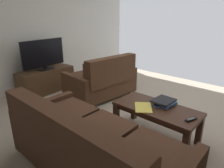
{
  "coord_description": "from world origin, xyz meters",
  "views": [
    {
      "loc": [
        -1.58,
        2.37,
        1.62
      ],
      "look_at": [
        0.01,
        0.6,
        0.78
      ],
      "focal_mm": 32.13,
      "sensor_mm": 36.0,
      "label": 1
    }
  ],
  "objects_px": {
    "sofa_main": "(89,147)",
    "tv_stand": "(46,80)",
    "loose_magazine": "(143,107)",
    "tv_remote": "(191,119)",
    "coffee_table": "(156,112)",
    "flat_tv": "(43,54)",
    "loveseat_near": "(103,80)",
    "book_stack": "(164,102)"
  },
  "relations": [
    {
      "from": "loveseat_near",
      "to": "tv_stand",
      "type": "relative_size",
      "value": 1.16
    },
    {
      "from": "book_stack",
      "to": "sofa_main",
      "type": "bearing_deg",
      "value": 82.19
    },
    {
      "from": "tv_stand",
      "to": "loose_magazine",
      "type": "height_order",
      "value": "tv_stand"
    },
    {
      "from": "loveseat_near",
      "to": "flat_tv",
      "type": "relative_size",
      "value": 1.43
    },
    {
      "from": "loveseat_near",
      "to": "loose_magazine",
      "type": "height_order",
      "value": "loveseat_near"
    },
    {
      "from": "tv_remote",
      "to": "tv_stand",
      "type": "bearing_deg",
      "value": 0.18
    },
    {
      "from": "book_stack",
      "to": "tv_remote",
      "type": "relative_size",
      "value": 1.92
    },
    {
      "from": "tv_stand",
      "to": "loose_magazine",
      "type": "relative_size",
      "value": 3.83
    },
    {
      "from": "coffee_table",
      "to": "flat_tv",
      "type": "xyz_separation_m",
      "value": [
        2.67,
        0.05,
        0.44
      ]
    },
    {
      "from": "book_stack",
      "to": "tv_remote",
      "type": "height_order",
      "value": "book_stack"
    },
    {
      "from": "tv_remote",
      "to": "loveseat_near",
      "type": "bearing_deg",
      "value": -16.18
    },
    {
      "from": "loveseat_near",
      "to": "flat_tv",
      "type": "height_order",
      "value": "flat_tv"
    },
    {
      "from": "loveseat_near",
      "to": "tv_remote",
      "type": "height_order",
      "value": "loveseat_near"
    },
    {
      "from": "coffee_table",
      "to": "flat_tv",
      "type": "bearing_deg",
      "value": 1.07
    },
    {
      "from": "tv_stand",
      "to": "tv_remote",
      "type": "relative_size",
      "value": 7.26
    },
    {
      "from": "flat_tv",
      "to": "sofa_main",
      "type": "bearing_deg",
      "value": 157.8
    },
    {
      "from": "book_stack",
      "to": "tv_remote",
      "type": "bearing_deg",
      "value": 158.72
    },
    {
      "from": "sofa_main",
      "to": "tv_remote",
      "type": "distance_m",
      "value": 1.22
    },
    {
      "from": "coffee_table",
      "to": "tv_remote",
      "type": "xyz_separation_m",
      "value": [
        -0.48,
        0.04,
        0.08
      ]
    },
    {
      "from": "flat_tv",
      "to": "book_stack",
      "type": "bearing_deg",
      "value": -176.12
    },
    {
      "from": "tv_stand",
      "to": "tv_remote",
      "type": "bearing_deg",
      "value": -179.82
    },
    {
      "from": "coffee_table",
      "to": "book_stack",
      "type": "xyz_separation_m",
      "value": [
        -0.03,
        -0.13,
        0.11
      ]
    },
    {
      "from": "sofa_main",
      "to": "loveseat_near",
      "type": "bearing_deg",
      "value": -49.44
    },
    {
      "from": "tv_stand",
      "to": "tv_remote",
      "type": "distance_m",
      "value": 3.16
    },
    {
      "from": "loveseat_near",
      "to": "tv_remote",
      "type": "bearing_deg",
      "value": 163.82
    },
    {
      "from": "book_stack",
      "to": "loose_magazine",
      "type": "xyz_separation_m",
      "value": [
        0.16,
        0.26,
        -0.04
      ]
    },
    {
      "from": "coffee_table",
      "to": "flat_tv",
      "type": "relative_size",
      "value": 1.14
    },
    {
      "from": "loveseat_near",
      "to": "coffee_table",
      "type": "bearing_deg",
      "value": 160.49
    },
    {
      "from": "loveseat_near",
      "to": "book_stack",
      "type": "distance_m",
      "value": 1.62
    },
    {
      "from": "sofa_main",
      "to": "tv_remote",
      "type": "bearing_deg",
      "value": -120.32
    },
    {
      "from": "tv_remote",
      "to": "sofa_main",
      "type": "bearing_deg",
      "value": 59.68
    },
    {
      "from": "tv_stand",
      "to": "loveseat_near",
      "type": "bearing_deg",
      "value": -152.69
    },
    {
      "from": "flat_tv",
      "to": "tv_remote",
      "type": "bearing_deg",
      "value": -179.81
    },
    {
      "from": "loose_magazine",
      "to": "book_stack",
      "type": "bearing_deg",
      "value": -157.81
    },
    {
      "from": "tv_stand",
      "to": "loose_magazine",
      "type": "xyz_separation_m",
      "value": [
        -2.55,
        0.08,
        0.21
      ]
    },
    {
      "from": "sofa_main",
      "to": "loveseat_near",
      "type": "xyz_separation_m",
      "value": [
        1.39,
        -1.63,
        0.0
      ]
    },
    {
      "from": "loveseat_near",
      "to": "sofa_main",
      "type": "bearing_deg",
      "value": 130.56
    },
    {
      "from": "sofa_main",
      "to": "tv_stand",
      "type": "bearing_deg",
      "value": -22.2
    },
    {
      "from": "sofa_main",
      "to": "tv_stand",
      "type": "distance_m",
      "value": 2.74
    },
    {
      "from": "tv_stand",
      "to": "coffee_table",
      "type": "bearing_deg",
      "value": -178.93
    },
    {
      "from": "coffee_table",
      "to": "tv_stand",
      "type": "relative_size",
      "value": 0.93
    },
    {
      "from": "coffee_table",
      "to": "tv_stand",
      "type": "bearing_deg",
      "value": 1.07
    }
  ]
}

